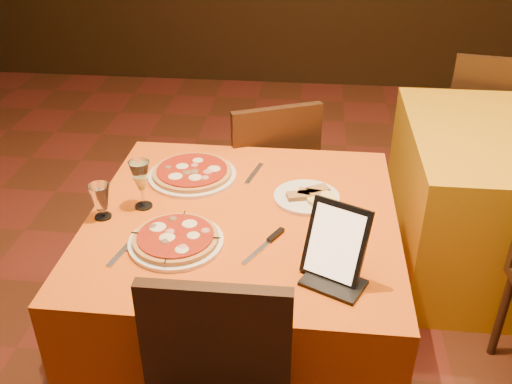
# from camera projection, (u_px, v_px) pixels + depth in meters

# --- Properties ---
(floor) EXTENTS (6.00, 7.00, 0.01)m
(floor) POSITION_uv_depth(u_px,v_px,m) (272.00, 369.00, 2.40)
(floor) COLOR #5E2D19
(floor) RESTS_ON ground
(main_table) EXTENTS (1.10, 1.10, 0.75)m
(main_table) POSITION_uv_depth(u_px,v_px,m) (244.00, 295.00, 2.24)
(main_table) COLOR #DC560E
(main_table) RESTS_ON floor
(chair_main_far) EXTENTS (0.53, 0.53, 0.91)m
(chair_main_far) POSITION_uv_depth(u_px,v_px,m) (263.00, 178.00, 2.88)
(chair_main_far) COLOR black
(chair_main_far) RESTS_ON floor
(chair_side_far) EXTENTS (0.52, 0.52, 0.91)m
(chair_side_far) POSITION_uv_depth(u_px,v_px,m) (479.00, 121.00, 3.50)
(chair_side_far) COLOR #2F230F
(chair_side_far) RESTS_ON floor
(pizza_near) EXTENTS (0.32, 0.32, 0.03)m
(pizza_near) POSITION_uv_depth(u_px,v_px,m) (176.00, 240.00, 1.89)
(pizza_near) COLOR white
(pizza_near) RESTS_ON main_table
(pizza_far) EXTENTS (0.35, 0.35, 0.03)m
(pizza_far) POSITION_uv_depth(u_px,v_px,m) (192.00, 174.00, 2.28)
(pizza_far) COLOR white
(pizza_far) RESTS_ON main_table
(cutlet_dish) EXTENTS (0.25, 0.25, 0.03)m
(cutlet_dish) POSITION_uv_depth(u_px,v_px,m) (307.00, 196.00, 2.13)
(cutlet_dish) COLOR white
(cutlet_dish) RESTS_ON main_table
(wine_glass) EXTENTS (0.10, 0.10, 0.19)m
(wine_glass) POSITION_uv_depth(u_px,v_px,m) (141.00, 184.00, 2.05)
(wine_glass) COLOR #FBFE90
(wine_glass) RESTS_ON main_table
(water_glass) EXTENTS (0.09, 0.09, 0.13)m
(water_glass) POSITION_uv_depth(u_px,v_px,m) (101.00, 202.00, 2.00)
(water_glass) COLOR white
(water_glass) RESTS_ON main_table
(tablet) EXTENTS (0.21, 0.17, 0.23)m
(tablet) POSITION_uv_depth(u_px,v_px,m) (336.00, 242.00, 1.70)
(tablet) COLOR black
(tablet) RESTS_ON main_table
(knife) EXTENTS (0.11, 0.19, 0.01)m
(knife) POSITION_uv_depth(u_px,v_px,m) (261.00, 248.00, 1.87)
(knife) COLOR silver
(knife) RESTS_ON main_table
(fork_near) EXTENTS (0.06, 0.18, 0.01)m
(fork_near) POSITION_uv_depth(u_px,v_px,m) (124.00, 250.00, 1.86)
(fork_near) COLOR #B1B1B8
(fork_near) RESTS_ON main_table
(fork_far) EXTENTS (0.06, 0.18, 0.01)m
(fork_far) POSITION_uv_depth(u_px,v_px,m) (254.00, 174.00, 2.30)
(fork_far) COLOR silver
(fork_far) RESTS_ON main_table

